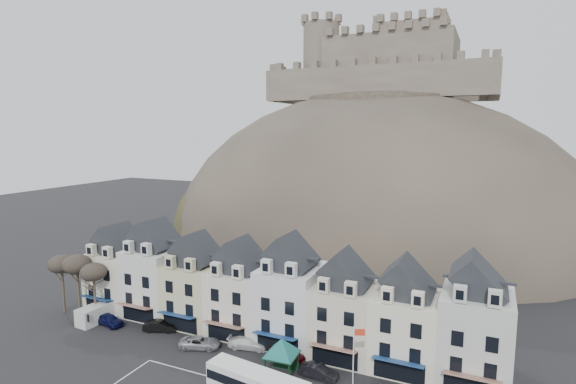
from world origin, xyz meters
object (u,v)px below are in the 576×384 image
(bus_shelter, at_px, (282,347))
(car_white, at_px, (248,343))
(car_black, at_px, (160,326))
(car_silver, at_px, (200,343))
(car_navy, at_px, (109,320))
(car_charcoal, at_px, (318,371))
(white_van, at_px, (96,314))
(car_maroon, at_px, (287,353))
(flagpole, at_px, (354,359))

(bus_shelter, distance_m, car_white, 7.55)
(car_black, distance_m, car_silver, 7.36)
(car_silver, bearing_deg, car_navy, 69.28)
(car_white, bearing_deg, car_charcoal, -117.71)
(bus_shelter, distance_m, white_van, 28.18)
(white_van, xyz_separation_m, car_charcoal, (31.66, -0.50, -0.47))
(bus_shelter, xyz_separation_m, car_white, (-6.08, 3.74, -2.47))
(car_black, distance_m, car_maroon, 17.59)
(flagpole, relative_size, white_van, 1.43)
(white_van, relative_size, car_navy, 1.19)
(car_white, bearing_deg, car_navy, 82.84)
(flagpole, relative_size, car_charcoal, 1.78)
(car_black, distance_m, car_white, 12.41)
(car_black, bearing_deg, car_white, -107.46)
(bus_shelter, distance_m, car_navy, 25.85)
(car_navy, bearing_deg, car_silver, -80.93)
(car_silver, distance_m, car_white, 5.68)
(white_van, relative_size, car_charcoal, 1.25)
(car_black, bearing_deg, white_van, 76.91)
(car_charcoal, bearing_deg, car_navy, 92.93)
(white_van, height_order, car_navy, white_van)
(car_maroon, bearing_deg, bus_shelter, -150.21)
(white_van, distance_m, car_navy, 2.41)
(car_navy, height_order, car_maroon, car_maroon)
(white_van, bearing_deg, bus_shelter, 1.00)
(flagpole, height_order, car_white, flagpole)
(car_navy, height_order, car_black, car_navy)
(car_maroon, height_order, car_charcoal, car_maroon)
(flagpole, distance_m, car_white, 15.33)
(white_van, bearing_deg, car_charcoal, 3.64)
(bus_shelter, bearing_deg, car_black, 167.08)
(bus_shelter, bearing_deg, car_white, 144.80)
(car_maroon, bearing_deg, car_white, 99.31)
(white_van, distance_m, car_white, 22.07)
(bus_shelter, xyz_separation_m, car_navy, (-25.68, 1.65, -2.42))
(car_navy, bearing_deg, car_charcoal, -81.00)
(car_silver, bearing_deg, car_white, -86.37)
(flagpole, xyz_separation_m, car_maroon, (-8.90, 4.38, -3.48))
(flagpole, height_order, car_maroon, flagpole)
(flagpole, bearing_deg, car_white, 160.97)
(flagpole, bearing_deg, bus_shelter, 172.03)
(car_maroon, relative_size, car_charcoal, 1.06)
(white_van, distance_m, car_black, 9.68)
(car_maroon, distance_m, car_charcoal, 4.91)
(car_navy, bearing_deg, white_van, 97.76)
(bus_shelter, height_order, car_maroon, bus_shelter)
(car_black, xyz_separation_m, car_silver, (7.19, -1.56, -0.03))
(car_silver, xyz_separation_m, car_charcoal, (14.88, -0.23, 0.02))
(car_white, bearing_deg, white_van, 81.97)
(flagpole, xyz_separation_m, white_van, (-36.08, 2.86, -3.08))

